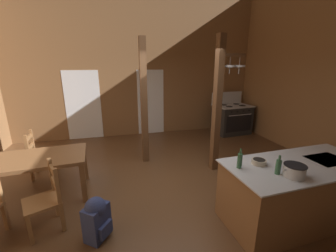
{
  "coord_description": "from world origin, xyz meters",
  "views": [
    {
      "loc": [
        -0.81,
        -3.27,
        2.22
      ],
      "look_at": [
        0.29,
        0.94,
        0.96
      ],
      "focal_mm": 22.89,
      "sensor_mm": 36.0,
      "label": 1
    }
  ],
  "objects": [
    {
      "name": "stockpot_on_counter",
      "position": [
        1.28,
        -1.38,
        0.97
      ],
      "size": [
        0.33,
        0.26,
        0.15
      ],
      "color": "#B7BABF",
      "rests_on": "kitchen_island"
    },
    {
      "name": "glazed_panel_back_right",
      "position": [
        0.37,
        3.47,
        1.02
      ],
      "size": [
        0.84,
        0.01,
        2.05
      ],
      "primitive_type": "cube",
      "color": "white",
      "rests_on": "ground_plane"
    },
    {
      "name": "ground_plane",
      "position": [
        0.0,
        0.0,
        -0.05
      ],
      "size": [
        8.22,
        7.74,
        0.1
      ],
      "primitive_type": "cube",
      "color": "brown"
    },
    {
      "name": "bottle_short_on_counter",
      "position": [
        1.13,
        -1.28,
        0.99
      ],
      "size": [
        0.07,
        0.07,
        0.25
      ],
      "color": "#2D5638",
      "rests_on": "kitchen_island"
    },
    {
      "name": "stove_range",
      "position": [
        2.95,
        2.82,
        0.48
      ],
      "size": [
        1.21,
        0.91,
        1.32
      ],
      "color": "#242424",
      "rests_on": "ground_plane"
    },
    {
      "name": "kitchen_island",
      "position": [
        1.68,
        -1.12,
        0.45
      ],
      "size": [
        2.2,
        1.05,
        0.89
      ],
      "color": "brown",
      "rests_on": "ground_plane"
    },
    {
      "name": "bottle_tall_on_counter",
      "position": [
        0.76,
        -1.01,
        1.0
      ],
      "size": [
        0.06,
        0.06,
        0.27
      ],
      "color": "#2D5638",
      "rests_on": "kitchen_island"
    },
    {
      "name": "ladderback_chair_near_window",
      "position": [
        -2.31,
        1.24,
        0.45
      ],
      "size": [
        0.47,
        0.47,
        0.95
      ],
      "color": "olive",
      "rests_on": "ground_plane"
    },
    {
      "name": "wall_back",
      "position": [
        0.0,
        3.54,
        2.21
      ],
      "size": [
        8.22,
        0.14,
        4.42
      ],
      "primitive_type": "cube",
      "color": "brown",
      "rests_on": "ground_plane"
    },
    {
      "name": "backpack",
      "position": [
        -1.12,
        -0.79,
        0.31
      ],
      "size": [
        0.39,
        0.39,
        0.6
      ],
      "color": "navy",
      "rests_on": "ground_plane"
    },
    {
      "name": "mixing_bowl_on_counter",
      "position": [
        1.08,
        -0.99,
        0.93
      ],
      "size": [
        0.2,
        0.2,
        0.07
      ],
      "color": "#B2A893",
      "rests_on": "kitchen_island"
    },
    {
      "name": "dining_table",
      "position": [
        -2.19,
        0.42,
        0.65
      ],
      "size": [
        1.76,
        1.03,
        0.74
      ],
      "color": "brown",
      "rests_on": "ground_plane"
    },
    {
      "name": "ladderback_chair_by_post",
      "position": [
        -1.79,
        -0.42,
        0.45
      ],
      "size": [
        0.58,
        0.58,
        0.95
      ],
      "color": "olive",
      "rests_on": "ground_plane"
    },
    {
      "name": "support_post_center",
      "position": [
        -0.14,
        1.41,
        1.39
      ],
      "size": [
        0.14,
        0.14,
        2.77
      ],
      "color": "brown",
      "rests_on": "ground_plane"
    },
    {
      "name": "glazed_door_back_left",
      "position": [
        -1.67,
        3.47,
        1.02
      ],
      "size": [
        1.0,
        0.01,
        2.05
      ],
      "primitive_type": "cube",
      "color": "white",
      "rests_on": "ground_plane"
    },
    {
      "name": "support_post_with_pot_rack",
      "position": [
        1.27,
        0.63,
        1.49
      ],
      "size": [
        0.66,
        0.27,
        2.77
      ],
      "color": "brown",
      "rests_on": "ground_plane"
    }
  ]
}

